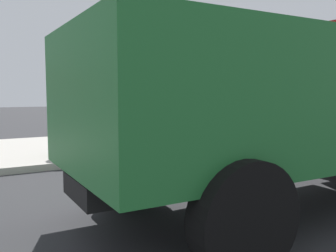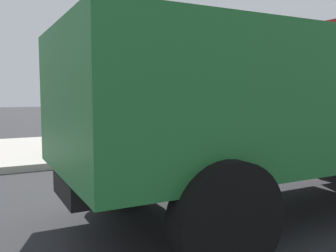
# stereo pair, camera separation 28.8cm
# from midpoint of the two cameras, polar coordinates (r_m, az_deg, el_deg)

# --- Properties ---
(ground_plane) EXTENTS (80.00, 80.00, 0.00)m
(ground_plane) POSITION_cam_midpoint_polar(r_m,az_deg,el_deg) (5.05, 1.61, -14.25)
(ground_plane) COLOR #2D2D30
(sidewalk_curb) EXTENTS (36.00, 5.00, 0.15)m
(sidewalk_curb) POSITION_cam_midpoint_polar(r_m,az_deg,el_deg) (10.97, -16.27, -3.36)
(sidewalk_curb) COLOR #ADA89E
(sidewalk_curb) RESTS_ON ground
(fire_hydrant) EXTENTS (0.25, 0.56, 0.86)m
(fire_hydrant) POSITION_cam_midpoint_polar(r_m,az_deg,el_deg) (9.38, -16.47, -1.51)
(fire_hydrant) COLOR #2D8438
(fire_hydrant) RESTS_ON sidewalk_curb
(loose_tire) EXTENTS (1.23, 0.50, 1.26)m
(loose_tire) POSITION_cam_midpoint_polar(r_m,az_deg,el_deg) (9.14, -15.14, -0.59)
(loose_tire) COLOR black
(loose_tire) RESTS_ON sidewalk_curb
(dump_truck_green) EXTENTS (7.01, 2.82, 3.00)m
(dump_truck_green) POSITION_cam_midpoint_polar(r_m,az_deg,el_deg) (5.91, 20.76, 4.20)
(dump_truck_green) COLOR #237033
(dump_truck_green) RESTS_ON ground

